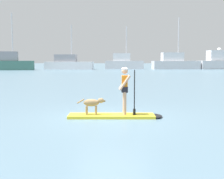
{
  "coord_description": "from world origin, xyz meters",
  "views": [
    {
      "loc": [
        0.24,
        -10.5,
        2.03
      ],
      "look_at": [
        0.0,
        1.0,
        0.9
      ],
      "focal_mm": 47.8,
      "sensor_mm": 36.0,
      "label": 1
    }
  ],
  "objects_px": {
    "person_paddler": "(125,87)",
    "moored_boat_outer": "(175,63)",
    "moored_boat_starboard": "(221,62)",
    "dog": "(93,103)",
    "moored_boat_far_starboard": "(10,63)",
    "moored_boat_center": "(69,64)",
    "moored_boat_far_port": "(124,63)",
    "paddleboard": "(118,116)"
  },
  "relations": [
    {
      "from": "moored_boat_center",
      "to": "moored_boat_starboard",
      "type": "bearing_deg",
      "value": 5.84
    },
    {
      "from": "moored_boat_starboard",
      "to": "dog",
      "type": "bearing_deg",
      "value": -112.67
    },
    {
      "from": "moored_boat_center",
      "to": "moored_boat_outer",
      "type": "relative_size",
      "value": 0.91
    },
    {
      "from": "moored_boat_far_starboard",
      "to": "moored_boat_far_port",
      "type": "bearing_deg",
      "value": 17.82
    },
    {
      "from": "paddleboard",
      "to": "moored_boat_starboard",
      "type": "relative_size",
      "value": 0.28
    },
    {
      "from": "dog",
      "to": "moored_boat_far_port",
      "type": "height_order",
      "value": "moored_boat_far_port"
    },
    {
      "from": "moored_boat_far_starboard",
      "to": "moored_boat_starboard",
      "type": "distance_m",
      "value": 47.66
    },
    {
      "from": "moored_boat_outer",
      "to": "moored_boat_starboard",
      "type": "xyz_separation_m",
      "value": [
        11.19,
        1.51,
        0.16
      ]
    },
    {
      "from": "person_paddler",
      "to": "moored_boat_far_starboard",
      "type": "bearing_deg",
      "value": 113.95
    },
    {
      "from": "moored_boat_outer",
      "to": "moored_boat_center",
      "type": "bearing_deg",
      "value": -175.01
    },
    {
      "from": "dog",
      "to": "moored_boat_starboard",
      "type": "relative_size",
      "value": 0.08
    },
    {
      "from": "moored_boat_outer",
      "to": "dog",
      "type": "bearing_deg",
      "value": -103.37
    },
    {
      "from": "person_paddler",
      "to": "moored_boat_outer",
      "type": "xyz_separation_m",
      "value": [
        12.8,
        58.66,
        0.39
      ]
    },
    {
      "from": "paddleboard",
      "to": "person_paddler",
      "type": "height_order",
      "value": "person_paddler"
    },
    {
      "from": "dog",
      "to": "moored_boat_far_starboard",
      "type": "relative_size",
      "value": 0.09
    },
    {
      "from": "moored_boat_far_starboard",
      "to": "moored_boat_far_port",
      "type": "height_order",
      "value": "moored_boat_far_starboard"
    },
    {
      "from": "person_paddler",
      "to": "moored_boat_center",
      "type": "distance_m",
      "value": 57.69
    },
    {
      "from": "paddleboard",
      "to": "moored_boat_outer",
      "type": "distance_m",
      "value": 60.12
    },
    {
      "from": "person_paddler",
      "to": "moored_boat_starboard",
      "type": "xyz_separation_m",
      "value": [
        23.99,
        60.17,
        0.55
      ]
    },
    {
      "from": "moored_boat_center",
      "to": "moored_boat_far_port",
      "type": "xyz_separation_m",
      "value": [
        12.49,
        2.62,
        0.13
      ]
    },
    {
      "from": "moored_boat_center",
      "to": "moored_boat_outer",
      "type": "height_order",
      "value": "moored_boat_outer"
    },
    {
      "from": "person_paddler",
      "to": "moored_boat_starboard",
      "type": "height_order",
      "value": "moored_boat_starboard"
    },
    {
      "from": "moored_boat_far_starboard",
      "to": "moored_boat_outer",
      "type": "xyz_separation_m",
      "value": [
        35.67,
        7.18,
        -0.03
      ]
    },
    {
      "from": "paddleboard",
      "to": "dog",
      "type": "distance_m",
      "value": 1.0
    },
    {
      "from": "moored_boat_center",
      "to": "moored_boat_outer",
      "type": "xyz_separation_m",
      "value": [
        24.24,
        2.12,
        0.18
      ]
    },
    {
      "from": "dog",
      "to": "moored_boat_far_port",
      "type": "xyz_separation_m",
      "value": [
        2.2,
        59.19,
        0.91
      ]
    },
    {
      "from": "dog",
      "to": "moored_boat_center",
      "type": "distance_m",
      "value": 57.5
    },
    {
      "from": "dog",
      "to": "moored_boat_far_port",
      "type": "bearing_deg",
      "value": 87.87
    },
    {
      "from": "moored_boat_center",
      "to": "moored_boat_starboard",
      "type": "height_order",
      "value": "moored_boat_center"
    },
    {
      "from": "person_paddler",
      "to": "moored_boat_starboard",
      "type": "relative_size",
      "value": 0.14
    },
    {
      "from": "person_paddler",
      "to": "moored_boat_far_starboard",
      "type": "height_order",
      "value": "moored_boat_far_starboard"
    },
    {
      "from": "person_paddler",
      "to": "moored_boat_center",
      "type": "relative_size",
      "value": 0.16
    },
    {
      "from": "person_paddler",
      "to": "moored_boat_starboard",
      "type": "bearing_deg",
      "value": 68.26
    },
    {
      "from": "dog",
      "to": "moored_boat_starboard",
      "type": "height_order",
      "value": "moored_boat_starboard"
    },
    {
      "from": "paddleboard",
      "to": "moored_boat_far_port",
      "type": "bearing_deg",
      "value": 88.74
    },
    {
      "from": "person_paddler",
      "to": "moored_boat_outer",
      "type": "relative_size",
      "value": 0.14
    },
    {
      "from": "dog",
      "to": "moored_boat_far_port",
      "type": "relative_size",
      "value": 0.1
    },
    {
      "from": "moored_boat_starboard",
      "to": "moored_boat_outer",
      "type": "bearing_deg",
      "value": -172.33
    },
    {
      "from": "person_paddler",
      "to": "moored_boat_far_starboard",
      "type": "relative_size",
      "value": 0.14
    },
    {
      "from": "moored_boat_far_starboard",
      "to": "moored_boat_outer",
      "type": "height_order",
      "value": "moored_boat_far_starboard"
    },
    {
      "from": "person_paddler",
      "to": "moored_boat_center",
      "type": "xyz_separation_m",
      "value": [
        -11.44,
        56.54,
        0.21
      ]
    },
    {
      "from": "paddleboard",
      "to": "moored_boat_center",
      "type": "xyz_separation_m",
      "value": [
        -11.18,
        56.55,
        1.23
      ]
    }
  ]
}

